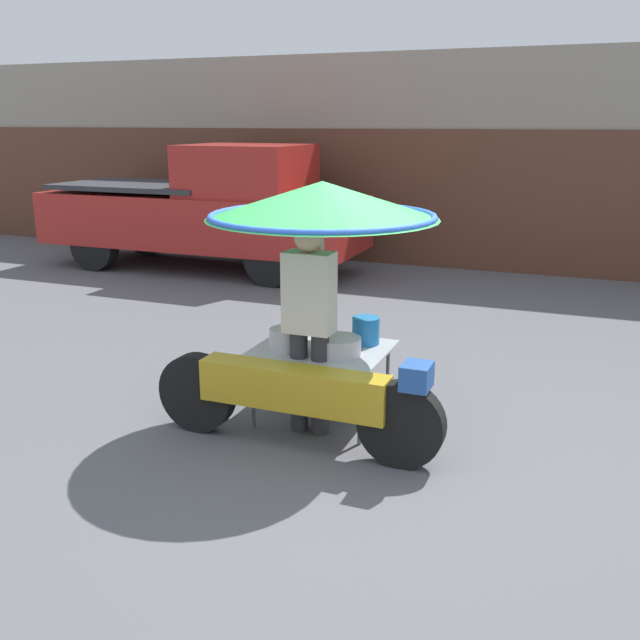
# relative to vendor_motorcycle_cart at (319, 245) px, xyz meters

# --- Properties ---
(ground_plane) EXTENTS (36.00, 36.00, 0.00)m
(ground_plane) POSITION_rel_vendor_motorcycle_cart_xyz_m (0.43, -0.27, -1.48)
(ground_plane) COLOR #56565B
(shopfront_building) EXTENTS (28.00, 2.06, 3.51)m
(shopfront_building) POSITION_rel_vendor_motorcycle_cart_xyz_m (0.43, 7.79, 0.26)
(shopfront_building) COLOR gray
(shopfront_building) RESTS_ON ground
(vendor_motorcycle_cart) EXTENTS (2.32, 1.83, 1.97)m
(vendor_motorcycle_cart) POSITION_rel_vendor_motorcycle_cart_xyz_m (0.00, 0.00, 0.00)
(vendor_motorcycle_cart) COLOR black
(vendor_motorcycle_cart) RESTS_ON ground
(vendor_person) EXTENTS (0.38, 0.23, 1.69)m
(vendor_person) POSITION_rel_vendor_motorcycle_cart_xyz_m (-0.00, -0.20, -0.53)
(vendor_person) COLOR #2D2D33
(vendor_person) RESTS_ON ground
(pickup_truck) EXTENTS (5.41, 1.77, 2.05)m
(pickup_truck) POSITION_rel_vendor_motorcycle_cart_xyz_m (-4.02, 5.16, -0.48)
(pickup_truck) COLOR black
(pickup_truck) RESTS_ON ground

